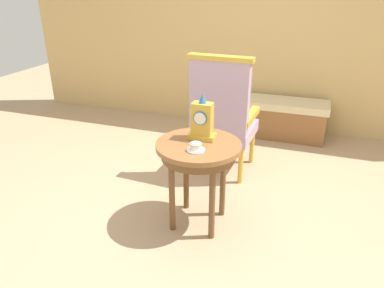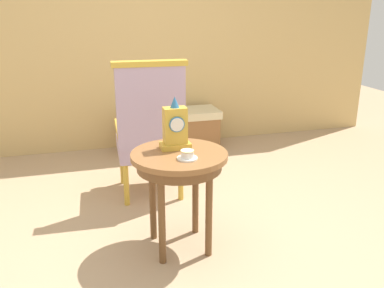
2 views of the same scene
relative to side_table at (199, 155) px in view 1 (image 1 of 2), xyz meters
The scene contains 7 objects.
ground_plane 0.57m from the side_table, 143.31° to the right, with size 10.00×10.00×0.00m, color tan.
wall_back 2.37m from the side_table, 91.13° to the left, with size 6.00×0.10×2.80m, color tan.
side_table is the anchor object (origin of this frame).
teacup_left 0.17m from the side_table, 80.91° to the right, with size 0.12×0.12×0.06m.
mantel_clock 0.24m from the side_table, 91.88° to the left, with size 0.19×0.11×0.34m.
armchair 0.81m from the side_table, 92.37° to the left, with size 0.57×0.56×1.14m.
window_bench 1.99m from the side_table, 78.26° to the left, with size 1.03×0.40×0.44m.
Camera 1 is at (0.74, -2.13, 1.69)m, focal length 33.58 mm.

